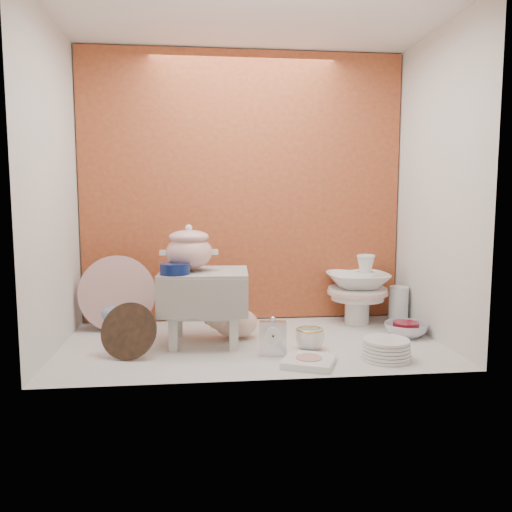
{
  "coord_description": "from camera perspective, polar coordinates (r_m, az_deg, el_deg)",
  "views": [
    {
      "loc": [
        -0.25,
        -2.38,
        0.7
      ],
      "look_at": [
        0.02,
        0.02,
        0.42
      ],
      "focal_mm": 35.81,
      "sensor_mm": 36.0,
      "label": 1
    }
  ],
  "objects": [
    {
      "name": "dinner_plate_stack",
      "position": [
        2.32,
        14.32,
        -10.04
      ],
      "size": [
        0.22,
        0.22,
        0.09
      ],
      "primitive_type": "cylinder",
      "rotation": [
        0.0,
        0.0,
        -0.01
      ],
      "color": "white",
      "rests_on": "ground"
    },
    {
      "name": "cobalt_bowl",
      "position": [
        2.33,
        -9.04,
        -1.42
      ],
      "size": [
        0.17,
        0.17,
        0.05
      ],
      "primitive_type": "cylinder",
      "rotation": [
        0.0,
        0.0,
        0.29
      ],
      "color": "#0A1950",
      "rests_on": "step_stool"
    },
    {
      "name": "lacquer_tray",
      "position": [
        2.32,
        -14.04,
        -8.13
      ],
      "size": [
        0.27,
        0.18,
        0.24
      ],
      "primitive_type": null,
      "rotation": [
        0.0,
        0.0,
        -0.28
      ],
      "color": "black",
      "rests_on": "ground"
    },
    {
      "name": "blue_white_vase",
      "position": [
        2.85,
        -15.33,
        -5.45
      ],
      "size": [
        0.24,
        0.24,
        0.23
      ],
      "primitive_type": "imported",
      "rotation": [
        0.0,
        0.0,
        0.09
      ],
      "color": "silver",
      "rests_on": "ground"
    },
    {
      "name": "crystal_bowl",
      "position": [
        2.71,
        16.39,
        -7.9
      ],
      "size": [
        0.28,
        0.28,
        0.07
      ],
      "primitive_type": "imported",
      "rotation": [
        0.0,
        0.0,
        -0.41
      ],
      "color": "silver",
      "rests_on": "ground"
    },
    {
      "name": "gold_rim_teacup",
      "position": [
        2.35,
        6.02,
        -9.16
      ],
      "size": [
        0.16,
        0.16,
        0.1
      ],
      "primitive_type": "imported",
      "rotation": [
        0.0,
        0.0,
        -0.34
      ],
      "color": "white",
      "rests_on": "teacup_saucer"
    },
    {
      "name": "ground",
      "position": [
        2.49,
        -0.41,
        -9.7
      ],
      "size": [
        1.8,
        1.8,
        0.0
      ],
      "primitive_type": "plane",
      "color": "silver",
      "rests_on": "ground"
    },
    {
      "name": "lattice_dish",
      "position": [
        2.2,
        5.94,
        -11.61
      ],
      "size": [
        0.27,
        0.27,
        0.03
      ],
      "primitive_type": "cube",
      "rotation": [
        0.0,
        0.0,
        -0.41
      ],
      "color": "white",
      "rests_on": "ground"
    },
    {
      "name": "plush_pig",
      "position": [
        2.55,
        -2.27,
        -7.41
      ],
      "size": [
        0.29,
        0.21,
        0.16
      ],
      "primitive_type": "ellipsoid",
      "rotation": [
        0.0,
        0.0,
        0.06
      ],
      "color": "beige",
      "rests_on": "ground"
    },
    {
      "name": "porcelain_tower",
      "position": [
        2.88,
        11.26,
        -3.65
      ],
      "size": [
        0.36,
        0.36,
        0.39
      ],
      "primitive_type": null,
      "rotation": [
        0.0,
        0.0,
        0.07
      ],
      "color": "white",
      "rests_on": "ground"
    },
    {
      "name": "teacup_saucer",
      "position": [
        2.37,
        6.0,
        -10.48
      ],
      "size": [
        0.23,
        0.23,
        0.01
      ],
      "primitive_type": "cylinder",
      "rotation": [
        0.0,
        0.0,
        0.38
      ],
      "color": "white",
      "rests_on": "ground"
    },
    {
      "name": "soup_tureen",
      "position": [
        2.42,
        -7.49,
        0.94
      ],
      "size": [
        0.32,
        0.32,
        0.22
      ],
      "primitive_type": null,
      "rotation": [
        0.0,
        0.0,
        0.27
      ],
      "color": "white",
      "rests_on": "step_stool"
    },
    {
      "name": "niche_shell",
      "position": [
        2.58,
        -0.85,
        11.74
      ],
      "size": [
        1.86,
        1.03,
        1.53
      ],
      "color": "#A65A29",
      "rests_on": "ground"
    },
    {
      "name": "floral_platter",
      "position": [
        2.77,
        -15.26,
        -4.06
      ],
      "size": [
        0.4,
        0.09,
        0.4
      ],
      "primitive_type": null,
      "rotation": [
        0.0,
        0.0,
        0.0
      ],
      "color": "white",
      "rests_on": "ground"
    },
    {
      "name": "step_stool",
      "position": [
        2.46,
        -5.76,
        -5.71
      ],
      "size": [
        0.43,
        0.38,
        0.35
      ],
      "primitive_type": null,
      "rotation": [
        0.0,
        0.0,
        -0.07
      ],
      "color": "silver",
      "rests_on": "ground"
    },
    {
      "name": "clear_glass_vase",
      "position": [
        2.93,
        15.63,
        -5.35
      ],
      "size": [
        0.12,
        0.12,
        0.21
      ],
      "primitive_type": "cylinder",
      "rotation": [
        0.0,
        0.0,
        -0.19
      ],
      "color": "silver",
      "rests_on": "ground"
    },
    {
      "name": "mantel_clock",
      "position": [
        2.28,
        1.88,
        -8.95
      ],
      "size": [
        0.12,
        0.05,
        0.17
      ],
      "primitive_type": "cube",
      "rotation": [
        0.0,
        0.0,
        -0.1
      ],
      "color": "silver",
      "rests_on": "ground"
    }
  ]
}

